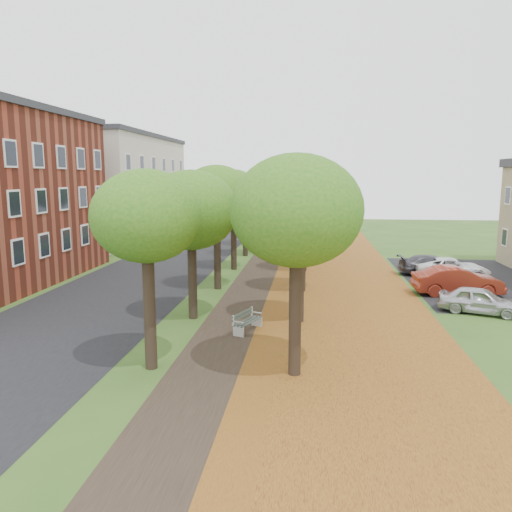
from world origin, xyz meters
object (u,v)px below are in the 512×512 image
(car_red, at_px, (457,281))
(car_white, at_px, (452,268))
(car_grey, at_px, (433,265))
(bench, at_px, (247,321))
(car_silver, at_px, (480,300))

(car_red, distance_m, car_white, 4.79)
(car_red, xyz_separation_m, car_white, (0.98, 4.69, -0.14))
(car_grey, height_order, car_white, car_grey)
(bench, height_order, car_white, car_white)
(bench, xyz_separation_m, car_red, (10.53, 7.66, 0.34))
(bench, distance_m, car_silver, 11.23)
(car_grey, bearing_deg, car_red, 173.06)
(car_silver, height_order, car_white, car_white)
(bench, xyz_separation_m, car_grey, (10.53, 13.28, 0.21))
(bench, relative_size, car_red, 0.39)
(car_silver, relative_size, car_red, 0.79)
(car_red, height_order, car_grey, car_red)
(car_white, bearing_deg, car_grey, 49.07)
(bench, distance_m, car_grey, 16.95)
(car_white, bearing_deg, car_silver, 176.10)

